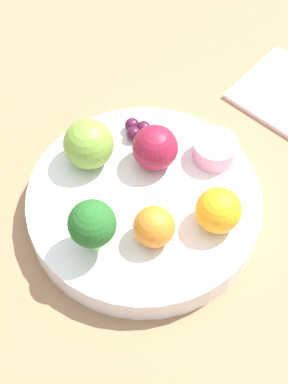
{
  "coord_description": "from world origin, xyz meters",
  "views": [
    {
      "loc": [
        0.37,
        0.09,
        0.63
      ],
      "look_at": [
        0.0,
        0.0,
        0.06
      ],
      "focal_mm": 60.0,
      "sensor_mm": 36.0,
      "label": 1
    }
  ],
  "objects_px": {
    "orange_back": "(218,210)",
    "small_cup": "(215,150)",
    "broccoli": "(92,225)",
    "apple_red": "(159,148)",
    "apple_green": "(88,144)",
    "orange_front": "(154,227)",
    "bowl": "(144,205)",
    "grape_cluster": "(136,129)"
  },
  "relations": [
    {
      "from": "apple_red",
      "to": "grape_cluster",
      "type": "relative_size",
      "value": 1.63
    },
    {
      "from": "orange_back",
      "to": "broccoli",
      "type": "bearing_deg",
      "value": -63.8
    },
    {
      "from": "orange_front",
      "to": "grape_cluster",
      "type": "bearing_deg",
      "value": -157.98
    },
    {
      "from": "apple_green",
      "to": "orange_back",
      "type": "relative_size",
      "value": 1.15
    },
    {
      "from": "bowl",
      "to": "broccoli",
      "type": "xyz_separation_m",
      "value": [
        0.07,
        -0.03,
        0.06
      ]
    },
    {
      "from": "apple_red",
      "to": "orange_back",
      "type": "distance_m",
      "value": 0.1
    },
    {
      "from": "apple_red",
      "to": "orange_front",
      "type": "distance_m",
      "value": 0.1
    },
    {
      "from": "orange_front",
      "to": "bowl",
      "type": "bearing_deg",
      "value": -154.16
    },
    {
      "from": "small_cup",
      "to": "broccoli",
      "type": "bearing_deg",
      "value": -34.38
    },
    {
      "from": "bowl",
      "to": "grape_cluster",
      "type": "height_order",
      "value": "grape_cluster"
    },
    {
      "from": "grape_cluster",
      "to": "apple_green",
      "type": "bearing_deg",
      "value": -40.11
    },
    {
      "from": "orange_back",
      "to": "grape_cluster",
      "type": "height_order",
      "value": "orange_back"
    },
    {
      "from": "orange_front",
      "to": "apple_red",
      "type": "bearing_deg",
      "value": -169.17
    },
    {
      "from": "orange_front",
      "to": "grape_cluster",
      "type": "relative_size",
      "value": 1.4
    },
    {
      "from": "broccoli",
      "to": "apple_green",
      "type": "xyz_separation_m",
      "value": [
        -0.1,
        -0.04,
        -0.01
      ]
    },
    {
      "from": "broccoli",
      "to": "grape_cluster",
      "type": "xyz_separation_m",
      "value": [
        -0.15,
        0.0,
        -0.03
      ]
    },
    {
      "from": "apple_green",
      "to": "apple_red",
      "type": "bearing_deg",
      "value": 101.38
    },
    {
      "from": "apple_green",
      "to": "small_cup",
      "type": "relative_size",
      "value": 1.13
    },
    {
      "from": "apple_green",
      "to": "small_cup",
      "type": "height_order",
      "value": "apple_green"
    },
    {
      "from": "apple_red",
      "to": "small_cup",
      "type": "xyz_separation_m",
      "value": [
        -0.02,
        0.06,
        -0.01
      ]
    },
    {
      "from": "apple_red",
      "to": "orange_front",
      "type": "relative_size",
      "value": 1.17
    },
    {
      "from": "broccoli",
      "to": "small_cup",
      "type": "bearing_deg",
      "value": 145.62
    },
    {
      "from": "apple_red",
      "to": "orange_front",
      "type": "xyz_separation_m",
      "value": [
        0.1,
        0.02,
        -0.0
      ]
    },
    {
      "from": "broccoli",
      "to": "orange_back",
      "type": "bearing_deg",
      "value": 116.2
    },
    {
      "from": "bowl",
      "to": "grape_cluster",
      "type": "bearing_deg",
      "value": -160.18
    },
    {
      "from": "apple_green",
      "to": "grape_cluster",
      "type": "xyz_separation_m",
      "value": [
        -0.05,
        0.04,
        -0.02
      ]
    },
    {
      "from": "bowl",
      "to": "apple_green",
      "type": "relative_size",
      "value": 4.59
    },
    {
      "from": "orange_front",
      "to": "small_cup",
      "type": "bearing_deg",
      "value": 161.03
    },
    {
      "from": "apple_green",
      "to": "small_cup",
      "type": "xyz_separation_m",
      "value": [
        -0.04,
        0.13,
        -0.02
      ]
    },
    {
      "from": "orange_back",
      "to": "small_cup",
      "type": "relative_size",
      "value": 0.98
    },
    {
      "from": "apple_green",
      "to": "broccoli",
      "type": "bearing_deg",
      "value": 19.29
    },
    {
      "from": "broccoli",
      "to": "apple_green",
      "type": "height_order",
      "value": "broccoli"
    },
    {
      "from": "apple_red",
      "to": "small_cup",
      "type": "distance_m",
      "value": 0.06
    },
    {
      "from": "broccoli",
      "to": "apple_green",
      "type": "relative_size",
      "value": 1.2
    },
    {
      "from": "broccoli",
      "to": "grape_cluster",
      "type": "height_order",
      "value": "broccoli"
    },
    {
      "from": "apple_red",
      "to": "orange_back",
      "type": "xyz_separation_m",
      "value": [
        0.06,
        0.08,
        -0.0
      ]
    },
    {
      "from": "broccoli",
      "to": "orange_front",
      "type": "xyz_separation_m",
      "value": [
        -0.02,
        0.06,
        -0.02
      ]
    },
    {
      "from": "broccoli",
      "to": "apple_green",
      "type": "distance_m",
      "value": 0.11
    },
    {
      "from": "orange_front",
      "to": "grape_cluster",
      "type": "distance_m",
      "value": 0.14
    },
    {
      "from": "bowl",
      "to": "orange_front",
      "type": "height_order",
      "value": "orange_front"
    },
    {
      "from": "grape_cluster",
      "to": "small_cup",
      "type": "xyz_separation_m",
      "value": [
        0.01,
        0.09,
        0.0
      ]
    },
    {
      "from": "apple_red",
      "to": "apple_green",
      "type": "relative_size",
      "value": 0.91
    }
  ]
}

